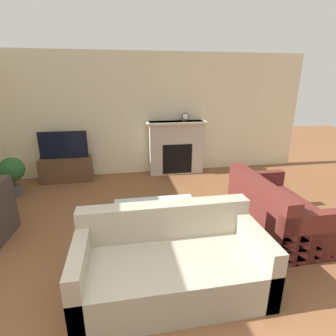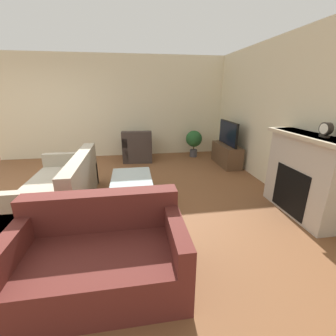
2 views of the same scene
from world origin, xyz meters
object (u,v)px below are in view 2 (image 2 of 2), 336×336
Objects in this scene: couch_sectional at (62,189)px; potted_plant at (194,140)px; tv at (228,133)px; mantel_clock at (326,130)px; armchair_by_window at (138,149)px; coffee_table at (132,181)px; couch_loveseat at (101,257)px.

potted_plant is at bearing 131.06° from couch_sectional.
mantel_clock is at bearing 2.40° from tv.
potted_plant is at bearing -171.91° from armchair_by_window.
mantel_clock is at bearing 11.83° from potted_plant.
coffee_table is at bearing -35.08° from potted_plant.
mantel_clock is at bearing 128.66° from armchair_by_window.
potted_plant is at bearing 63.99° from couch_loveseat.
couch_sectional is 9.91× the size of mantel_clock.
couch_sectional is 3.87m from mantel_clock.
couch_sectional is 1.89m from couch_loveseat.
mantel_clock is (-0.68, 2.78, 1.03)m from couch_loveseat.
armchair_by_window is 1.58m from potted_plant.
coffee_table is 3.04m from potted_plant.
couch_loveseat reaches higher than coffee_table.
tv is 3.89m from couch_sectional.
tv is 0.83× the size of coffee_table.
coffee_table is 1.59× the size of potted_plant.
tv is 0.63× the size of couch_loveseat.
couch_loveseat and armchair_by_window have the same top height.
mantel_clock is (1.02, 2.48, 0.96)m from coffee_table.
tv is 5.11× the size of mantel_clock.
potted_plant is at bearing -143.46° from tv.
couch_sectional is at bearing -90.02° from coffee_table.
couch_loveseat is at bearing -38.54° from tv.
couch_sectional is at bearing 66.35° from armchair_by_window.
potted_plant is (-4.19, 2.04, 0.19)m from couch_loveseat.
mantel_clock reaches higher than coffee_table.
couch_sectional is 1.22× the size of couch_loveseat.
coffee_table is (0.00, 1.11, 0.08)m from couch_sectional.
armchair_by_window is (-4.09, 0.48, 0.01)m from couch_loveseat.
tv is 1.18× the size of armchair_by_window.
couch_sectional reaches higher than coffee_table.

